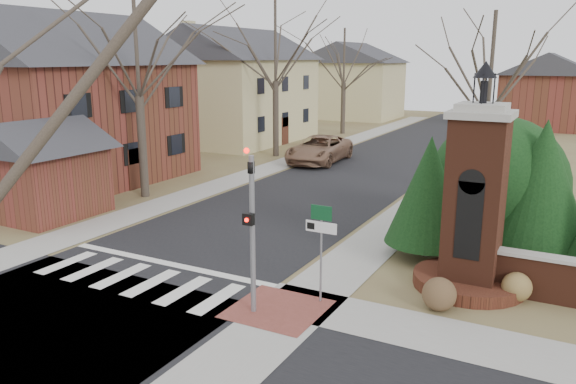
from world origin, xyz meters
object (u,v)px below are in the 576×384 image
Objects in this scene: traffic_signal_pole at (252,218)px; brick_gate_monument at (474,216)px; sign_post at (321,234)px; pickup_truck at (319,149)px; distant_car at (476,116)px.

brick_gate_monument reaches higher than traffic_signal_pole.
sign_post is 0.42× the size of brick_gate_monument.
sign_post is 0.45× the size of pickup_truck.
distant_car is at bearing 76.09° from pickup_truck.
brick_gate_monument reaches higher than distant_car.
brick_gate_monument is 1.32× the size of distant_car.
pickup_truck is (-12.40, 16.28, -1.32)m from brick_gate_monument.
brick_gate_monument reaches higher than sign_post.
brick_gate_monument is at bearing 43.24° from traffic_signal_pole.
distant_car is (-2.70, 47.28, -1.78)m from traffic_signal_pole.
traffic_signal_pole is 0.92× the size of distant_car.
traffic_signal_pole is 47.39m from distant_car.
sign_post is at bearing -68.25° from pickup_truck.
traffic_signal_pole reaches higher than sign_post.
pickup_truck is (-7.70, 20.70, -1.74)m from traffic_signal_pole.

